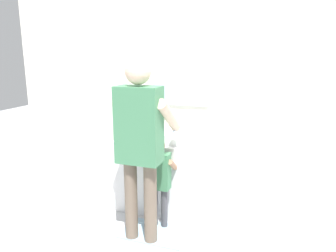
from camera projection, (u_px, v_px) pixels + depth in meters
ground_plane at (163, 221)px, 3.38m from camera, size 14.00×14.00×0.00m
back_wall at (182, 88)px, 3.64m from camera, size 4.40×0.10×2.70m
vanity_cabinet at (172, 176)px, 3.57m from camera, size 1.25×0.54×0.81m
sink_basin at (172, 137)px, 3.44m from camera, size 0.36×0.36×0.11m
faucet at (178, 130)px, 3.64m from camera, size 0.18×0.14×0.18m
toothbrush_cup at (142, 133)px, 3.64m from camera, size 0.07×0.07×0.21m
bath_mat at (155, 233)px, 3.15m from camera, size 0.64×0.40×0.02m
child_toddler at (160, 176)px, 3.16m from camera, size 0.29×0.29×0.93m
adult_parent at (140, 136)px, 2.83m from camera, size 0.53×0.56×1.71m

